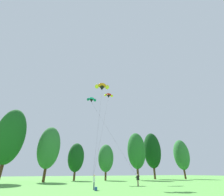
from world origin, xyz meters
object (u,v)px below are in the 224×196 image
at_px(parafoil_kite_far_red_yellow, 109,96).
at_px(backpack, 96,189).
at_px(kite_flyer_near, 94,181).
at_px(kite_flyer_mid, 138,179).
at_px(parafoil_kite_high_orange, 102,87).
at_px(parafoil_kite_mid_teal, 92,100).

bearing_deg(parafoil_kite_far_red_yellow, backpack, -118.63).
distance_m(kite_flyer_near, kite_flyer_mid, 8.85).
relative_size(parafoil_kite_far_red_yellow, backpack, 57.01).
height_order(parafoil_kite_high_orange, parafoil_kite_far_red_yellow, parafoil_kite_far_red_yellow).
xyz_separation_m(parafoil_kite_far_red_yellow, backpack, (-10.48, -19.20, -23.03)).
bearing_deg(kite_flyer_near, parafoil_kite_far_red_yellow, 60.29).
xyz_separation_m(kite_flyer_near, parafoil_kite_high_orange, (4.44, 9.21, 19.26)).
distance_m(parafoil_kite_high_orange, backpack, 23.00).
xyz_separation_m(parafoil_kite_high_orange, parafoil_kite_mid_teal, (0.71, 9.43, 0.68)).
bearing_deg(backpack, parafoil_kite_high_orange, 12.33).
bearing_deg(kite_flyer_mid, backpack, -156.26).
distance_m(kite_flyer_mid, parafoil_kite_high_orange, 20.72).
bearing_deg(kite_flyer_near, kite_flyer_mid, 17.69).
distance_m(kite_flyer_near, parafoil_kite_far_red_yellow, 30.50).
xyz_separation_m(kite_flyer_near, kite_flyer_mid, (8.43, 2.69, 0.01)).
bearing_deg(parafoil_kite_far_red_yellow, parafoil_kite_mid_teal, 174.18).
distance_m(parafoil_kite_high_orange, parafoil_kite_far_red_yellow, 11.09).
relative_size(kite_flyer_near, parafoil_kite_mid_teal, 0.08).
bearing_deg(parafoil_kite_high_orange, backpack, -114.00).
xyz_separation_m(kite_flyer_near, parafoil_kite_far_red_yellow, (10.34, 18.12, 22.25)).
bearing_deg(backpack, kite_flyer_near, 28.69).
bearing_deg(kite_flyer_mid, parafoil_kite_far_red_yellow, 82.95).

